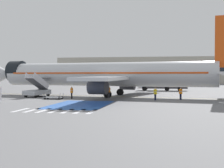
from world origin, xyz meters
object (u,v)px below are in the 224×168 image
object	(u,v)px
fuel_tanker	(163,83)
terminal_building	(164,70)
baggage_cart	(54,97)
ground_crew_0	(155,93)
ground_crew_1	(181,93)
ground_crew_2	(72,92)
airliner	(108,74)
ground_crew_3	(109,91)
boarding_stairs_forward	(37,91)

from	to	relation	value
fuel_tanker	terminal_building	distance (m)	59.71
baggage_cart	ground_crew_0	size ratio (longest dim) A/B	1.56
ground_crew_1	ground_crew_2	world-z (taller)	ground_crew_2
terminal_building	ground_crew_2	bearing A→B (deg)	-98.05
airliner	ground_crew_3	bearing A→B (deg)	-158.41
terminal_building	baggage_cart	bearing A→B (deg)	-99.52
ground_crew_0	ground_crew_1	world-z (taller)	ground_crew_0
airliner	boarding_stairs_forward	world-z (taller)	airliner
baggage_cart	ground_crew_2	world-z (taller)	ground_crew_2
fuel_tanker	ground_crew_3	xyz separation A→B (m)	(-7.53, -23.11, -0.59)
baggage_cart	ground_crew_2	size ratio (longest dim) A/B	1.50
boarding_stairs_forward	ground_crew_3	bearing A→B (deg)	5.13
fuel_tanker	baggage_cart	world-z (taller)	fuel_tanker
fuel_tanker	ground_crew_3	size ratio (longest dim) A/B	5.90
airliner	ground_crew_2	world-z (taller)	airliner
ground_crew_2	terminal_building	size ratio (longest dim) A/B	0.02
fuel_tanker	ground_crew_3	distance (m)	24.31
airliner	ground_crew_2	bearing A→B (deg)	154.91
baggage_cart	ground_crew_2	xyz separation A→B (m)	(2.39, 0.89, 0.76)
airliner	baggage_cart	size ratio (longest dim) A/B	16.88
fuel_tanker	ground_crew_0	size ratio (longest dim) A/B	6.26
ground_crew_0	ground_crew_3	world-z (taller)	ground_crew_3
airliner	ground_crew_3	world-z (taller)	airliner
boarding_stairs_forward	ground_crew_2	bearing A→B (deg)	-17.17
ground_crew_0	terminal_building	size ratio (longest dim) A/B	0.02
airliner	ground_crew_1	distance (m)	12.31
fuel_tanker	ground_crew_3	bearing A→B (deg)	163.71
boarding_stairs_forward	baggage_cart	distance (m)	6.10
baggage_cart	ground_crew_3	distance (m)	8.09
fuel_tanker	terminal_building	xyz separation A→B (m)	(-0.42, 59.60, 3.60)
ground_crew_1	ground_crew_2	bearing A→B (deg)	-134.73
ground_crew_0	ground_crew_1	distance (m)	3.80
ground_crew_2	terminal_building	xyz separation A→B (m)	(12.05, 85.16, 4.22)
boarding_stairs_forward	ground_crew_0	distance (m)	18.90
ground_crew_2	terminal_building	bearing A→B (deg)	-179.42
boarding_stairs_forward	terminal_building	xyz separation A→B (m)	(18.72, 81.78, 4.27)
airliner	ground_crew_2	distance (m)	7.76
baggage_cart	terminal_building	size ratio (longest dim) A/B	0.03
ground_crew_2	ground_crew_0	bearing A→B (deg)	96.92
airliner	fuel_tanker	bearing A→B (deg)	-13.22
ground_crew_3	fuel_tanker	bearing A→B (deg)	-141.88
ground_crew_0	fuel_tanker	bearing A→B (deg)	40.62
ground_crew_2	ground_crew_3	xyz separation A→B (m)	(4.94, 2.45, 0.03)
fuel_tanker	ground_crew_1	world-z (taller)	fuel_tanker
boarding_stairs_forward	terminal_building	size ratio (longest dim) A/B	0.06
boarding_stairs_forward	ground_crew_0	xyz separation A→B (m)	(18.52, -3.74, 0.01)
ground_crew_2	ground_crew_3	distance (m)	5.51
ground_crew_3	baggage_cart	bearing A→B (deg)	-9.30
ground_crew_1	ground_crew_3	bearing A→B (deg)	-145.93
baggage_cart	terminal_building	bearing A→B (deg)	-11.19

